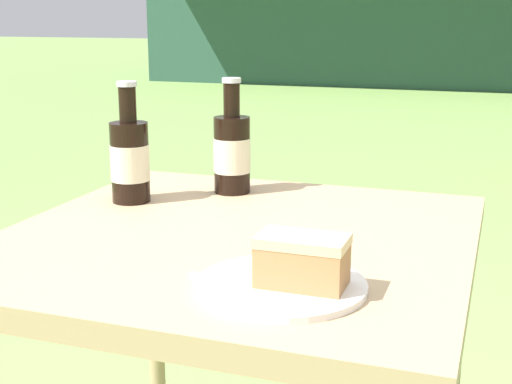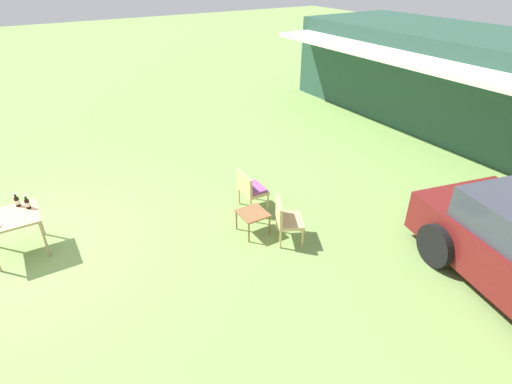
% 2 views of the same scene
% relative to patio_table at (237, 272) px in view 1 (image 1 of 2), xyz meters
% --- Properties ---
extents(cabin_building, '(10.60, 5.10, 2.60)m').
position_rel_patio_table_xyz_m(cabin_building, '(-0.08, 11.81, 0.65)').
color(cabin_building, '#284C3D').
rests_on(cabin_building, ground_plane).
extents(patio_table, '(0.80, 0.81, 0.74)m').
position_rel_patio_table_xyz_m(patio_table, '(0.00, 0.00, 0.00)').
color(patio_table, tan).
rests_on(patio_table, ground_plane).
extents(cake_on_plate, '(0.24, 0.24, 0.08)m').
position_rel_patio_table_xyz_m(cake_on_plate, '(0.17, -0.23, 0.10)').
color(cake_on_plate, white).
rests_on(cake_on_plate, patio_table).
extents(cola_bottle_near, '(0.08, 0.08, 0.24)m').
position_rel_patio_table_xyz_m(cola_bottle_near, '(-0.11, 0.27, 0.16)').
color(cola_bottle_near, black).
rests_on(cola_bottle_near, patio_table).
extents(cola_bottle_far, '(0.08, 0.08, 0.24)m').
position_rel_patio_table_xyz_m(cola_bottle_far, '(-0.28, 0.13, 0.16)').
color(cola_bottle_far, black).
rests_on(cola_bottle_far, patio_table).
extents(fork, '(0.17, 0.05, 0.01)m').
position_rel_patio_table_xyz_m(fork, '(0.10, -0.24, 0.08)').
color(fork, silver).
rests_on(fork, patio_table).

